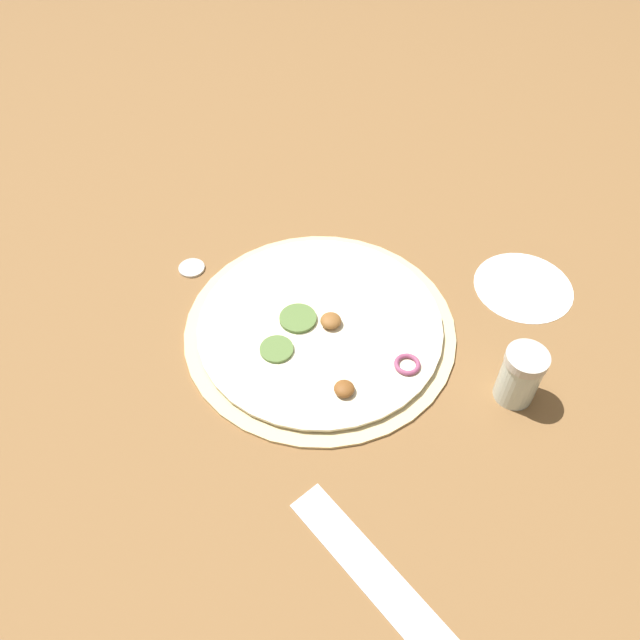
{
  "coord_description": "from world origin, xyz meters",
  "views": [
    {
      "loc": [
        0.5,
        -0.13,
        0.62
      ],
      "look_at": [
        0.0,
        0.0,
        0.02
      ],
      "focal_mm": 35.0,
      "sensor_mm": 36.0,
      "label": 1
    }
  ],
  "objects": [
    {
      "name": "loose_cap",
      "position": [
        -0.15,
        -0.15,
        0.0
      ],
      "size": [
        0.04,
        0.04,
        0.01
      ],
      "color": "beige",
      "rests_on": "ground_plane"
    },
    {
      "name": "flour_patch",
      "position": [
        0.0,
        0.29,
        0.0
      ],
      "size": [
        0.13,
        0.13,
        0.0
      ],
      "color": "white",
      "rests_on": "ground_plane"
    },
    {
      "name": "pizza",
      "position": [
        0.0,
        -0.0,
        0.01
      ],
      "size": [
        0.35,
        0.35,
        0.03
      ],
      "color": "beige",
      "rests_on": "ground_plane"
    },
    {
      "name": "spice_jar",
      "position": [
        0.16,
        0.19,
        0.04
      ],
      "size": [
        0.05,
        0.05,
        0.08
      ],
      "color": "silver",
      "rests_on": "ground_plane"
    },
    {
      "name": "ground_plane",
      "position": [
        0.0,
        0.0,
        0.0
      ],
      "size": [
        3.0,
        3.0,
        0.0
      ],
      "primitive_type": "plane",
      "color": "brown"
    }
  ]
}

